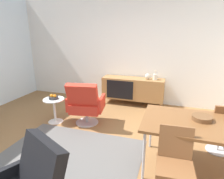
{
  "coord_description": "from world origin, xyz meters",
  "views": [
    {
      "loc": [
        1.12,
        -2.45,
        1.88
      ],
      "look_at": [
        0.2,
        0.38,
        0.97
      ],
      "focal_mm": 30.52,
      "sensor_mm": 36.0,
      "label": 1
    }
  ],
  "objects_px": {
    "dining_chair_back_right": "(223,127)",
    "lounge_chair_red": "(85,103)",
    "vase_sculptural_dark": "(148,76)",
    "fruit_bowl": "(53,97)",
    "vase_cobalt": "(155,77)",
    "wooden_bowl_on_table": "(202,118)",
    "dining_table": "(205,126)",
    "side_table_round": "(54,108)",
    "sideboard": "(133,88)",
    "dining_chair_front_left": "(175,163)"
  },
  "relations": [
    {
      "from": "dining_chair_back_right",
      "to": "lounge_chair_red",
      "type": "bearing_deg",
      "value": 174.05
    },
    {
      "from": "vase_sculptural_dark",
      "to": "fruit_bowl",
      "type": "height_order",
      "value": "vase_sculptural_dark"
    },
    {
      "from": "dining_chair_back_right",
      "to": "fruit_bowl",
      "type": "bearing_deg",
      "value": 177.06
    },
    {
      "from": "vase_cobalt",
      "to": "wooden_bowl_on_table",
      "type": "height_order",
      "value": "vase_cobalt"
    },
    {
      "from": "dining_table",
      "to": "lounge_chair_red",
      "type": "height_order",
      "value": "lounge_chair_red"
    },
    {
      "from": "lounge_chair_red",
      "to": "side_table_round",
      "type": "bearing_deg",
      "value": -172.31
    },
    {
      "from": "vase_sculptural_dark",
      "to": "side_table_round",
      "type": "bearing_deg",
      "value": -138.57
    },
    {
      "from": "sideboard",
      "to": "dining_table",
      "type": "height_order",
      "value": "dining_table"
    },
    {
      "from": "sideboard",
      "to": "side_table_round",
      "type": "distance_m",
      "value": 2.07
    },
    {
      "from": "dining_table",
      "to": "wooden_bowl_on_table",
      "type": "height_order",
      "value": "wooden_bowl_on_table"
    },
    {
      "from": "wooden_bowl_on_table",
      "to": "dining_table",
      "type": "bearing_deg",
      "value": -69.68
    },
    {
      "from": "sideboard",
      "to": "fruit_bowl",
      "type": "distance_m",
      "value": 2.07
    },
    {
      "from": "sideboard",
      "to": "vase_sculptural_dark",
      "type": "relative_size",
      "value": 11.06
    },
    {
      "from": "vase_sculptural_dark",
      "to": "dining_chair_front_left",
      "type": "relative_size",
      "value": 0.17
    },
    {
      "from": "sideboard",
      "to": "lounge_chair_red",
      "type": "xyz_separation_m",
      "value": [
        -0.69,
        -1.44,
        0.03
      ]
    },
    {
      "from": "wooden_bowl_on_table",
      "to": "vase_cobalt",
      "type": "bearing_deg",
      "value": 110.93
    },
    {
      "from": "lounge_chair_red",
      "to": "vase_sculptural_dark",
      "type": "bearing_deg",
      "value": 53.88
    },
    {
      "from": "wooden_bowl_on_table",
      "to": "dining_chair_back_right",
      "type": "xyz_separation_m",
      "value": [
        0.39,
        0.47,
        -0.3
      ]
    },
    {
      "from": "side_table_round",
      "to": "fruit_bowl",
      "type": "xyz_separation_m",
      "value": [
        0.0,
        -0.0,
        0.23
      ]
    },
    {
      "from": "vase_cobalt",
      "to": "dining_chair_front_left",
      "type": "relative_size",
      "value": 0.28
    },
    {
      "from": "dining_table",
      "to": "dining_chair_front_left",
      "type": "distance_m",
      "value": 0.7
    },
    {
      "from": "vase_cobalt",
      "to": "side_table_round",
      "type": "xyz_separation_m",
      "value": [
        -1.93,
        -1.54,
        -0.48
      ]
    },
    {
      "from": "vase_cobalt",
      "to": "lounge_chair_red",
      "type": "height_order",
      "value": "vase_cobalt"
    },
    {
      "from": "vase_sculptural_dark",
      "to": "lounge_chair_red",
      "type": "relative_size",
      "value": 0.15
    },
    {
      "from": "sideboard",
      "to": "vase_sculptural_dark",
      "type": "height_order",
      "value": "vase_sculptural_dark"
    },
    {
      "from": "vase_sculptural_dark",
      "to": "dining_table",
      "type": "bearing_deg",
      "value": -64.98
    },
    {
      "from": "dining_chair_front_left",
      "to": "sideboard",
      "type": "bearing_deg",
      "value": 110.8
    },
    {
      "from": "dining_chair_back_right",
      "to": "fruit_bowl",
      "type": "relative_size",
      "value": 4.28
    },
    {
      "from": "dining_chair_back_right",
      "to": "fruit_bowl",
      "type": "height_order",
      "value": "dining_chair_back_right"
    },
    {
      "from": "vase_cobalt",
      "to": "dining_chair_front_left",
      "type": "bearing_deg",
      "value": -79.74
    },
    {
      "from": "wooden_bowl_on_table",
      "to": "sideboard",
      "type": "bearing_deg",
      "value": 122.68
    },
    {
      "from": "wooden_bowl_on_table",
      "to": "dining_chair_front_left",
      "type": "bearing_deg",
      "value": -116.01
    },
    {
      "from": "sideboard",
      "to": "dining_table",
      "type": "bearing_deg",
      "value": -57.78
    },
    {
      "from": "side_table_round",
      "to": "fruit_bowl",
      "type": "bearing_deg",
      "value": -85.8
    },
    {
      "from": "dining_chair_back_right",
      "to": "dining_chair_front_left",
      "type": "distance_m",
      "value": 1.32
    },
    {
      "from": "wooden_bowl_on_table",
      "to": "dining_chair_back_right",
      "type": "relative_size",
      "value": 0.3
    },
    {
      "from": "dining_chair_back_right",
      "to": "dining_chair_front_left",
      "type": "xyz_separation_m",
      "value": [
        -0.71,
        -1.12,
        0.0
      ]
    },
    {
      "from": "dining_table",
      "to": "lounge_chair_red",
      "type": "relative_size",
      "value": 1.69
    },
    {
      "from": "side_table_round",
      "to": "dining_table",
      "type": "bearing_deg",
      "value": -14.48
    },
    {
      "from": "lounge_chair_red",
      "to": "fruit_bowl",
      "type": "distance_m",
      "value": 0.7
    },
    {
      "from": "sideboard",
      "to": "side_table_round",
      "type": "bearing_deg",
      "value": -131.81
    },
    {
      "from": "dining_chair_front_left",
      "to": "side_table_round",
      "type": "height_order",
      "value": "dining_chair_front_left"
    },
    {
      "from": "sideboard",
      "to": "vase_sculptural_dark",
      "type": "xyz_separation_m",
      "value": [
        0.37,
        0.0,
        0.35
      ]
    },
    {
      "from": "sideboard",
      "to": "side_table_round",
      "type": "height_order",
      "value": "sideboard"
    },
    {
      "from": "sideboard",
      "to": "wooden_bowl_on_table",
      "type": "distance_m",
      "value": 2.59
    },
    {
      "from": "vase_sculptural_dark",
      "to": "dining_chair_back_right",
      "type": "relative_size",
      "value": 0.17
    },
    {
      "from": "dining_table",
      "to": "fruit_bowl",
      "type": "height_order",
      "value": "dining_table"
    },
    {
      "from": "vase_cobalt",
      "to": "vase_sculptural_dark",
      "type": "bearing_deg",
      "value": 180.0
    },
    {
      "from": "sideboard",
      "to": "dining_chair_back_right",
      "type": "xyz_separation_m",
      "value": [
        1.78,
        -1.7,
        0.03
      ]
    },
    {
      "from": "dining_table",
      "to": "dining_chair_front_left",
      "type": "height_order",
      "value": "dining_chair_front_left"
    }
  ]
}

